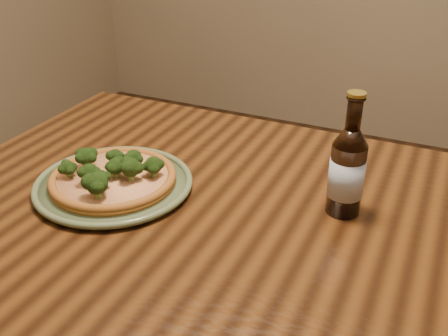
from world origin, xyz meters
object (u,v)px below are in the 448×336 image
at_px(pizza, 113,177).
at_px(plate, 114,184).
at_px(table, 319,281).
at_px(beer_bottle, 347,170).

bearing_deg(pizza, plate, 113.20).
bearing_deg(table, plate, -179.00).
xyz_separation_m(table, beer_bottle, (0.01, 0.10, 0.18)).
bearing_deg(table, pizza, -178.70).
distance_m(pizza, beer_bottle, 0.46).
bearing_deg(pizza, table, 1.30).
relative_size(plate, pizza, 1.26).
bearing_deg(plate, pizza, -66.80).
height_order(table, beer_bottle, beer_bottle).
bearing_deg(beer_bottle, table, -95.08).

